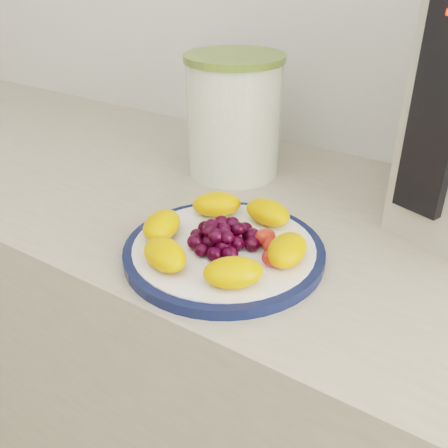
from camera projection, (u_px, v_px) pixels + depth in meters
The scene contains 8 objects.
counter at pixel (300, 425), 0.98m from camera, with size 3.50×0.60×0.90m, color #B2A991.
cabinet_face at pixel (299, 435), 0.99m from camera, with size 3.48×0.58×0.84m, color brown.
plate_rim at pixel (224, 251), 0.68m from camera, with size 0.27×0.27×0.01m, color #0E183E.
plate_face at pixel (224, 251), 0.68m from camera, with size 0.25×0.25×0.02m, color white.
canister at pixel (234, 119), 0.89m from camera, with size 0.17×0.17×0.20m, color #496712.
canister_lid at pixel (234, 58), 0.83m from camera, with size 0.17×0.17×0.01m, color olive.
appliance_panel at pixel (439, 107), 0.61m from camera, with size 0.07×0.02×0.28m, color black.
fruit_plate at pixel (226, 236), 0.66m from camera, with size 0.23×0.24×0.03m.
Camera 1 is at (0.24, 0.57, 1.27)m, focal length 40.00 mm.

